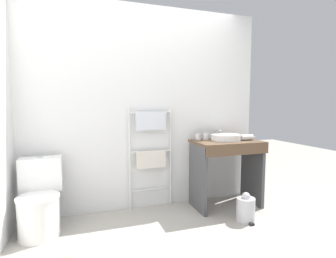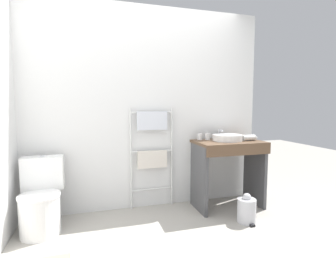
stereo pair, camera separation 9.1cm
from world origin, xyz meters
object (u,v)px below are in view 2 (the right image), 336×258
(toilet, at_px, (41,201))
(trash_bin, at_px, (247,210))
(sink_basin, at_px, (227,137))
(cup_near_wall, at_px, (200,137))
(cup_near_edge, at_px, (208,136))
(towel_radiator, at_px, (152,144))
(hair_dryer, at_px, (249,138))

(toilet, distance_m, trash_bin, 2.18)
(sink_basin, bearing_deg, toilet, -178.40)
(cup_near_wall, relative_size, trash_bin, 0.25)
(sink_basin, height_order, cup_near_edge, cup_near_edge)
(cup_near_wall, height_order, trash_bin, cup_near_wall)
(towel_radiator, bearing_deg, cup_near_wall, -4.93)
(cup_near_edge, height_order, trash_bin, cup_near_edge)
(toilet, relative_size, sink_basin, 2.03)
(toilet, xyz_separation_m, towel_radiator, (1.23, 0.29, 0.50))
(sink_basin, height_order, cup_near_wall, cup_near_wall)
(toilet, bearing_deg, cup_near_wall, 7.29)
(cup_near_wall, bearing_deg, trash_bin, -66.85)
(toilet, bearing_deg, sink_basin, 1.60)
(towel_radiator, height_order, cup_near_edge, towel_radiator)
(sink_basin, xyz_separation_m, hair_dryer, (0.27, -0.06, -0.00))
(cup_near_edge, bearing_deg, cup_near_wall, 164.37)
(towel_radiator, relative_size, hair_dryer, 5.85)
(toilet, bearing_deg, cup_near_edge, 6.18)
(toilet, xyz_separation_m, cup_near_edge, (1.94, 0.21, 0.57))
(towel_radiator, xyz_separation_m, cup_near_edge, (0.71, -0.08, 0.08))
(toilet, relative_size, cup_near_edge, 8.94)
(hair_dryer, bearing_deg, cup_near_edge, 155.58)
(sink_basin, bearing_deg, cup_near_edge, 142.90)
(toilet, distance_m, hair_dryer, 2.48)
(towel_radiator, relative_size, cup_near_wall, 15.58)
(towel_radiator, height_order, hair_dryer, towel_radiator)
(cup_near_wall, bearing_deg, toilet, -172.71)
(sink_basin, bearing_deg, towel_radiator, 165.83)
(cup_near_edge, bearing_deg, towel_radiator, 173.62)
(trash_bin, bearing_deg, cup_near_wall, 113.15)
(hair_dryer, bearing_deg, towel_radiator, 166.11)
(hair_dryer, bearing_deg, cup_near_wall, 156.99)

